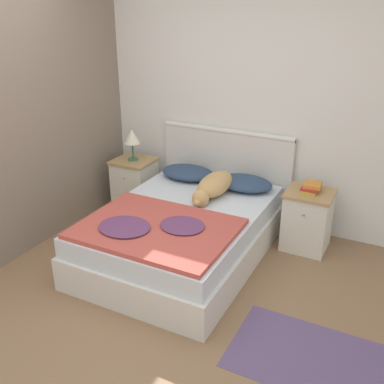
# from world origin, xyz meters

# --- Properties ---
(ground_plane) EXTENTS (16.00, 16.00, 0.00)m
(ground_plane) POSITION_xyz_m (0.00, 0.00, 0.00)
(ground_plane) COLOR #896647
(wall_back) EXTENTS (9.00, 0.06, 2.55)m
(wall_back) POSITION_xyz_m (0.00, 2.13, 1.27)
(wall_back) COLOR white
(wall_back) RESTS_ON ground_plane
(wall_side_left) EXTENTS (0.06, 3.10, 2.55)m
(wall_side_left) POSITION_xyz_m (-1.35, 1.05, 1.27)
(wall_side_left) COLOR gray
(wall_side_left) RESTS_ON ground_plane
(bed) EXTENTS (1.37, 1.93, 0.48)m
(bed) POSITION_xyz_m (0.04, 1.07, 0.24)
(bed) COLOR silver
(bed) RESTS_ON ground_plane
(headboard) EXTENTS (1.45, 0.06, 0.99)m
(headboard) POSITION_xyz_m (0.04, 2.06, 0.51)
(headboard) COLOR silver
(headboard) RESTS_ON ground_plane
(nightstand_left) EXTENTS (0.43, 0.42, 0.58)m
(nightstand_left) POSITION_xyz_m (-0.94, 1.76, 0.29)
(nightstand_left) COLOR silver
(nightstand_left) RESTS_ON ground_plane
(nightstand_right) EXTENTS (0.43, 0.42, 0.58)m
(nightstand_right) POSITION_xyz_m (1.02, 1.76, 0.29)
(nightstand_right) COLOR silver
(nightstand_right) RESTS_ON ground_plane
(pillow_left) EXTENTS (0.57, 0.40, 0.12)m
(pillow_left) POSITION_xyz_m (-0.28, 1.79, 0.54)
(pillow_left) COLOR navy
(pillow_left) RESTS_ON bed
(pillow_right) EXTENTS (0.57, 0.40, 0.12)m
(pillow_right) POSITION_xyz_m (0.36, 1.79, 0.54)
(pillow_right) COLOR navy
(pillow_right) RESTS_ON bed
(quilt) EXTENTS (1.25, 0.95, 0.07)m
(quilt) POSITION_xyz_m (0.03, 0.62, 0.50)
(quilt) COLOR #BC4C42
(quilt) RESTS_ON bed
(dog) EXTENTS (0.27, 0.80, 0.20)m
(dog) POSITION_xyz_m (0.15, 1.51, 0.57)
(dog) COLOR tan
(dog) RESTS_ON bed
(book_stack) EXTENTS (0.17, 0.22, 0.08)m
(book_stack) POSITION_xyz_m (1.02, 1.78, 0.62)
(book_stack) COLOR gold
(book_stack) RESTS_ON nightstand_right
(table_lamp) EXTENTS (0.18, 0.18, 0.35)m
(table_lamp) POSITION_xyz_m (-0.94, 1.75, 0.84)
(table_lamp) COLOR #336B4C
(table_lamp) RESTS_ON nightstand_left
(rug) EXTENTS (1.26, 0.71, 0.00)m
(rug) POSITION_xyz_m (1.52, 0.31, 0.00)
(rug) COLOR #604C75
(rug) RESTS_ON ground_plane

